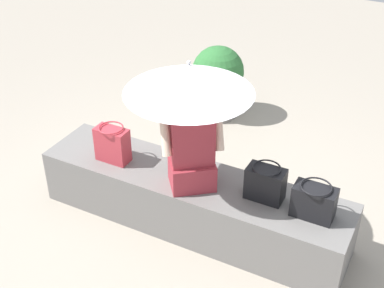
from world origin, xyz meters
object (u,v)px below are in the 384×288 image
at_px(handbag_black, 314,202).
at_px(tote_bag_canvas, 112,144).
at_px(planter_near, 218,80).
at_px(shoulder_bag_spare, 265,183).
at_px(person_seated, 192,143).
at_px(parasol, 189,78).

bearing_deg(handbag_black, tote_bag_canvas, 2.38).
height_order(tote_bag_canvas, planter_near, planter_near).
bearing_deg(planter_near, shoulder_bag_spare, 124.59).
bearing_deg(person_seated, parasol, -18.32).
xyz_separation_m(shoulder_bag_spare, planter_near, (1.23, -1.79, -0.18)).
distance_m(handbag_black, tote_bag_canvas, 1.70).
height_order(person_seated, shoulder_bag_spare, person_seated).
relative_size(parasol, shoulder_bag_spare, 3.63).
distance_m(tote_bag_canvas, planter_near, 1.90).
bearing_deg(person_seated, shoulder_bag_spare, -169.64).
xyz_separation_m(parasol, tote_bag_canvas, (0.72, 0.01, -0.75)).
distance_m(person_seated, planter_near, 2.05).
height_order(tote_bag_canvas, shoulder_bag_spare, tote_bag_canvas).
bearing_deg(person_seated, tote_bag_canvas, 0.08).
xyz_separation_m(tote_bag_canvas, shoulder_bag_spare, (-1.31, -0.10, -0.02)).
bearing_deg(planter_near, tote_bag_canvas, 87.60).
height_order(person_seated, parasol, parasol).
bearing_deg(tote_bag_canvas, person_seated, -179.92).
bearing_deg(tote_bag_canvas, handbag_black, -177.62).
bearing_deg(parasol, handbag_black, -176.52).
relative_size(person_seated, planter_near, 1.09).
bearing_deg(handbag_black, parasol, 3.48).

